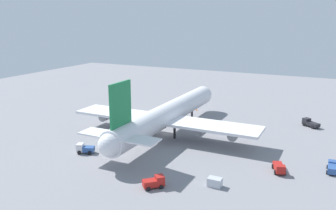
{
  "coord_description": "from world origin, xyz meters",
  "views": [
    {
      "loc": [
        -87.71,
        -42.96,
        32.77
      ],
      "look_at": [
        0.0,
        0.0,
        8.62
      ],
      "focal_mm": 37.64,
      "sensor_mm": 36.0,
      "label": 1
    }
  ],
  "objects_px": {
    "safety_cone_nose": "(197,110)",
    "pushback_tractor": "(279,168)",
    "maintenance_van": "(85,149)",
    "catering_truck": "(310,123)",
    "cargo_container_fore": "(215,182)",
    "fuel_truck": "(332,167)",
    "cargo_airplane": "(168,114)",
    "baggage_tug": "(154,182)"
  },
  "relations": [
    {
      "from": "safety_cone_nose",
      "to": "pushback_tractor",
      "type": "bearing_deg",
      "value": -139.26
    },
    {
      "from": "safety_cone_nose",
      "to": "maintenance_van",
      "type": "bearing_deg",
      "value": 169.25
    },
    {
      "from": "catering_truck",
      "to": "cargo_container_fore",
      "type": "distance_m",
      "value": 53.02
    },
    {
      "from": "pushback_tractor",
      "to": "fuel_truck",
      "type": "bearing_deg",
      "value": -62.83
    },
    {
      "from": "fuel_truck",
      "to": "maintenance_van",
      "type": "bearing_deg",
      "value": 105.16
    },
    {
      "from": "cargo_airplane",
      "to": "fuel_truck",
      "type": "bearing_deg",
      "value": -99.66
    },
    {
      "from": "cargo_airplane",
      "to": "catering_truck",
      "type": "bearing_deg",
      "value": -54.79
    },
    {
      "from": "pushback_tractor",
      "to": "safety_cone_nose",
      "type": "height_order",
      "value": "pushback_tractor"
    },
    {
      "from": "pushback_tractor",
      "to": "cargo_container_fore",
      "type": "xyz_separation_m",
      "value": [
        -12.59,
        10.46,
        -0.17
      ]
    },
    {
      "from": "maintenance_van",
      "to": "baggage_tug",
      "type": "distance_m",
      "value": 25.76
    },
    {
      "from": "cargo_airplane",
      "to": "baggage_tug",
      "type": "relative_size",
      "value": 14.28
    },
    {
      "from": "cargo_container_fore",
      "to": "pushback_tractor",
      "type": "bearing_deg",
      "value": -39.72
    },
    {
      "from": "baggage_tug",
      "to": "catering_truck",
      "type": "bearing_deg",
      "value": -23.06
    },
    {
      "from": "fuel_truck",
      "to": "cargo_container_fore",
      "type": "relative_size",
      "value": 1.89
    },
    {
      "from": "catering_truck",
      "to": "pushback_tractor",
      "type": "distance_m",
      "value": 38.78
    },
    {
      "from": "pushback_tractor",
      "to": "cargo_container_fore",
      "type": "relative_size",
      "value": 1.99
    },
    {
      "from": "fuel_truck",
      "to": "safety_cone_nose",
      "type": "height_order",
      "value": "fuel_truck"
    },
    {
      "from": "maintenance_van",
      "to": "catering_truck",
      "type": "bearing_deg",
      "value": -45.08
    },
    {
      "from": "maintenance_van",
      "to": "cargo_container_fore",
      "type": "bearing_deg",
      "value": -94.61
    },
    {
      "from": "pushback_tractor",
      "to": "maintenance_van",
      "type": "bearing_deg",
      "value": 102.15
    },
    {
      "from": "catering_truck",
      "to": "safety_cone_nose",
      "type": "xyz_separation_m",
      "value": [
        2.75,
        38.84,
        -0.77
      ]
    },
    {
      "from": "fuel_truck",
      "to": "safety_cone_nose",
      "type": "distance_m",
      "value": 58.51
    },
    {
      "from": "catering_truck",
      "to": "maintenance_van",
      "type": "bearing_deg",
      "value": 134.92
    },
    {
      "from": "pushback_tractor",
      "to": "cargo_container_fore",
      "type": "distance_m",
      "value": 16.37
    },
    {
      "from": "pushback_tractor",
      "to": "safety_cone_nose",
      "type": "distance_m",
      "value": 54.65
    },
    {
      "from": "catering_truck",
      "to": "fuel_truck",
      "type": "bearing_deg",
      "value": -167.73
    },
    {
      "from": "pushback_tractor",
      "to": "catering_truck",
      "type": "bearing_deg",
      "value": -4.7
    },
    {
      "from": "catering_truck",
      "to": "fuel_truck",
      "type": "xyz_separation_m",
      "value": [
        -33.3,
        -7.24,
        -0.09
      ]
    },
    {
      "from": "fuel_truck",
      "to": "safety_cone_nose",
      "type": "bearing_deg",
      "value": 51.96
    },
    {
      "from": "cargo_container_fore",
      "to": "safety_cone_nose",
      "type": "xyz_separation_m",
      "value": [
        53.99,
        25.2,
        -0.52
      ]
    },
    {
      "from": "cargo_airplane",
      "to": "safety_cone_nose",
      "type": "height_order",
      "value": "cargo_airplane"
    },
    {
      "from": "catering_truck",
      "to": "maintenance_van",
      "type": "relative_size",
      "value": 1.19
    },
    {
      "from": "cargo_airplane",
      "to": "pushback_tractor",
      "type": "xyz_separation_m",
      "value": [
        -12.81,
        -33.44,
        -4.84
      ]
    },
    {
      "from": "cargo_airplane",
      "to": "safety_cone_nose",
      "type": "xyz_separation_m",
      "value": [
        28.59,
        2.22,
        -5.53
      ]
    },
    {
      "from": "cargo_airplane",
      "to": "pushback_tractor",
      "type": "distance_m",
      "value": 36.13
    },
    {
      "from": "catering_truck",
      "to": "maintenance_van",
      "type": "height_order",
      "value": "maintenance_van"
    },
    {
      "from": "catering_truck",
      "to": "cargo_container_fore",
      "type": "relative_size",
      "value": 2.01
    },
    {
      "from": "catering_truck",
      "to": "baggage_tug",
      "type": "distance_m",
      "value": 61.91
    },
    {
      "from": "cargo_airplane",
      "to": "catering_truck",
      "type": "xyz_separation_m",
      "value": [
        25.84,
        -36.61,
        -4.76
      ]
    },
    {
      "from": "pushback_tractor",
      "to": "safety_cone_nose",
      "type": "xyz_separation_m",
      "value": [
        41.4,
        35.66,
        -0.69
      ]
    },
    {
      "from": "maintenance_van",
      "to": "pushback_tractor",
      "type": "height_order",
      "value": "maintenance_van"
    },
    {
      "from": "safety_cone_nose",
      "to": "cargo_container_fore",
      "type": "bearing_deg",
      "value": -154.98
    }
  ]
}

